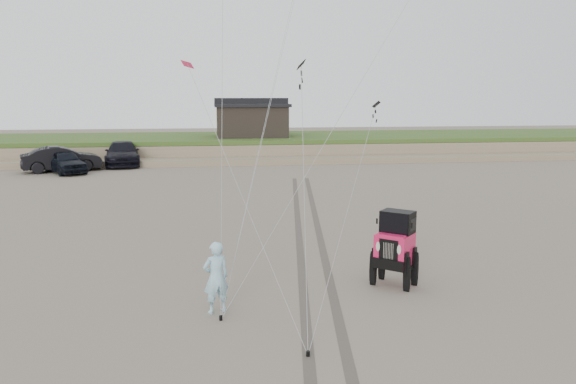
{
  "coord_description": "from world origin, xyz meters",
  "views": [
    {
      "loc": [
        -1.72,
        -12.6,
        5.33
      ],
      "look_at": [
        0.47,
        3.0,
        2.6
      ],
      "focal_mm": 35.0,
      "sensor_mm": 36.0,
      "label": 1
    }
  ],
  "objects_px": {
    "truck_a": "(65,162)",
    "man": "(216,277)",
    "cabin": "(251,119)",
    "jeep": "(394,256)",
    "truck_b": "(62,159)",
    "truck_c": "(123,154)"
  },
  "relations": [
    {
      "from": "truck_b",
      "to": "man",
      "type": "bearing_deg",
      "value": -177.99
    },
    {
      "from": "man",
      "to": "jeep",
      "type": "bearing_deg",
      "value": 176.53
    },
    {
      "from": "truck_a",
      "to": "man",
      "type": "xyz_separation_m",
      "value": [
        10.0,
        -26.91,
        0.12
      ]
    },
    {
      "from": "truck_b",
      "to": "man",
      "type": "xyz_separation_m",
      "value": [
        10.45,
        -27.89,
        0.02
      ]
    },
    {
      "from": "cabin",
      "to": "man",
      "type": "bearing_deg",
      "value": -95.72
    },
    {
      "from": "truck_c",
      "to": "jeep",
      "type": "distance_m",
      "value": 31.82
    },
    {
      "from": "truck_c",
      "to": "truck_a",
      "type": "bearing_deg",
      "value": -136.97
    },
    {
      "from": "truck_a",
      "to": "truck_c",
      "type": "bearing_deg",
      "value": 18.61
    },
    {
      "from": "jeep",
      "to": "truck_c",
      "type": "bearing_deg",
      "value": 152.38
    },
    {
      "from": "cabin",
      "to": "truck_b",
      "type": "xyz_separation_m",
      "value": [
        -14.08,
        -8.37,
        -2.36
      ]
    },
    {
      "from": "cabin",
      "to": "jeep",
      "type": "bearing_deg",
      "value": -87.76
    },
    {
      "from": "cabin",
      "to": "truck_b",
      "type": "height_order",
      "value": "cabin"
    },
    {
      "from": "truck_c",
      "to": "jeep",
      "type": "xyz_separation_m",
      "value": [
        11.7,
        -29.59,
        -0.05
      ]
    },
    {
      "from": "cabin",
      "to": "truck_c",
      "type": "xyz_separation_m",
      "value": [
        -10.34,
        -5.34,
        -2.34
      ]
    },
    {
      "from": "truck_b",
      "to": "jeep",
      "type": "distance_m",
      "value": 30.73
    },
    {
      "from": "jeep",
      "to": "truck_a",
      "type": "bearing_deg",
      "value": 161.18
    },
    {
      "from": "cabin",
      "to": "man",
      "type": "xyz_separation_m",
      "value": [
        -3.63,
        -36.26,
        -2.33
      ]
    },
    {
      "from": "jeep",
      "to": "truck_b",
      "type": "bearing_deg",
      "value": 160.99
    },
    {
      "from": "truck_a",
      "to": "truck_b",
      "type": "xyz_separation_m",
      "value": [
        -0.45,
        0.98,
        0.09
      ]
    },
    {
      "from": "truck_b",
      "to": "jeep",
      "type": "height_order",
      "value": "truck_b"
    },
    {
      "from": "truck_b",
      "to": "truck_c",
      "type": "height_order",
      "value": "truck_c"
    },
    {
      "from": "truck_c",
      "to": "jeep",
      "type": "height_order",
      "value": "truck_c"
    }
  ]
}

